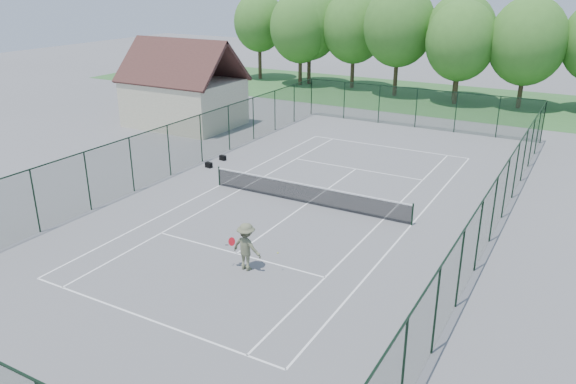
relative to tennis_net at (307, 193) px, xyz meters
name	(u,v)px	position (x,y,z in m)	size (l,w,h in m)	color
ground	(307,204)	(0.00, 0.00, -0.58)	(140.00, 140.00, 0.00)	slate
grass_far	(453,100)	(0.00, 30.00, -0.57)	(80.00, 16.00, 0.01)	#386C33
court_lines	(307,203)	(0.00, 0.00, -0.57)	(11.05, 23.85, 0.01)	white
tennis_net	(307,193)	(0.00, 0.00, 0.00)	(11.08, 0.08, 1.10)	black
fence_enclosure	(308,175)	(0.00, 0.00, 0.98)	(18.05, 36.05, 3.02)	#183320
utility_building	(183,85)	(-16.00, 10.00, 2.54)	(8.60, 6.27, 6.63)	beige
tree_line_far	(460,35)	(0.00, 30.00, 5.42)	(39.40, 6.40, 9.70)	#483623
sports_bag_a	(209,165)	(-7.92, 2.24, -0.41)	(0.42, 0.25, 0.34)	black
sports_bag_b	(223,158)	(-8.05, 3.87, -0.42)	(0.41, 0.25, 0.32)	black
tennis_player	(246,247)	(1.11, -7.29, 0.40)	(2.10, 0.83, 1.96)	#66694B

